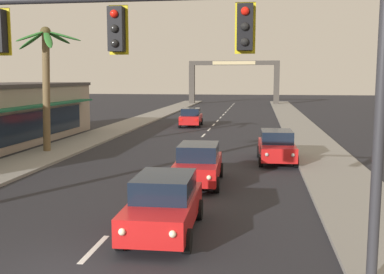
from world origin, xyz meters
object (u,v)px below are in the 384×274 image
Objects in this scene: sedan_third_in_queue at (198,164)px; sedan_parked_nearest_kerb at (277,146)px; sedan_lead_at_stop_bar at (164,204)px; traffic_signal_mast at (196,52)px; palm_left_second at (46,70)px; sedan_oncoming_far at (191,117)px; town_gateway_arch at (234,76)px.

sedan_third_in_queue is 1.00× the size of sedan_parked_nearest_kerb.
sedan_third_in_queue is at bearing 88.45° from sedan_lead_at_stop_bar.
traffic_signal_mast is 2.51× the size of sedan_parked_nearest_kerb.
palm_left_second is at bearing 124.72° from traffic_signal_mast.
sedan_oncoming_far is at bearing 112.78° from sedan_parked_nearest_kerb.
traffic_signal_mast is at bearing -82.77° from sedan_third_in_queue.
sedan_parked_nearest_kerb is at bearing -4.52° from palm_left_second.
traffic_signal_mast is at bearing -65.84° from sedan_lead_at_stop_bar.
town_gateway_arch is (1.92, 35.34, 3.76)m from sedan_oncoming_far.
sedan_parked_nearest_kerb is 13.87m from palm_left_second.
traffic_signal_mast is 67.04m from town_gateway_arch.
traffic_signal_mast is at bearing -98.74° from sedan_parked_nearest_kerb.
sedan_lead_at_stop_bar is 0.99× the size of sedan_oncoming_far.
town_gateway_arch is at bearing 91.71° from sedan_third_in_queue.
palm_left_second reaches higher than traffic_signal_mast.
sedan_parked_nearest_kerb is 0.30× the size of town_gateway_arch.
town_gateway_arch is (-5.17, 52.21, 3.76)m from sedan_parked_nearest_kerb.
traffic_signal_mast is 2.51× the size of sedan_third_in_queue.
palm_left_second is at bearing 126.87° from sedan_lead_at_stop_bar.
town_gateway_arch is at bearing 92.48° from traffic_signal_mast.
sedan_oncoming_far is (-4.81, 31.64, -4.12)m from traffic_signal_mast.
town_gateway_arch reaches higher than traffic_signal_mast.
palm_left_second is (-13.23, 1.05, 4.03)m from sedan_parked_nearest_kerb.
sedan_third_in_queue is 0.61× the size of palm_left_second.
palm_left_second is at bearing -111.22° from sedan_oncoming_far.
sedan_third_in_queue is at bearing -33.86° from palm_left_second.
palm_left_second reaches higher than sedan_oncoming_far.
sedan_parked_nearest_kerb is 52.60m from town_gateway_arch.
palm_left_second reaches higher than sedan_parked_nearest_kerb.
sedan_third_in_queue is at bearing -80.77° from sedan_oncoming_far.
palm_left_second is 51.79m from town_gateway_arch.
town_gateway_arch reaches higher than sedan_third_in_queue.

